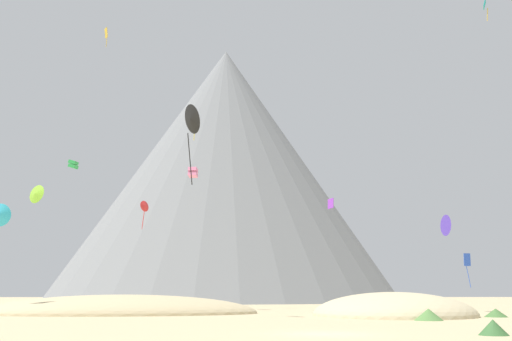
{
  "coord_description": "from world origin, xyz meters",
  "views": [
    {
      "loc": [
        -4.11,
        -30.49,
        2.03
      ],
      "look_at": [
        -2.16,
        44.57,
        16.99
      ],
      "focal_mm": 42.72,
      "sensor_mm": 36.0,
      "label": 1
    }
  ],
  "objects_px": {
    "kite_indigo_low": "(447,225)",
    "kite_green_mid": "(73,164)",
    "kite_red_low": "(145,206)",
    "kite_yellow_mid": "(194,121)",
    "kite_gold_high": "(106,34)",
    "bush_mid_center": "(496,313)",
    "kite_teal_high": "(485,6)",
    "kite_lime_low": "(36,194)",
    "bush_near_left": "(493,327)",
    "kite_violet_low": "(331,203)",
    "rock_massif": "(224,174)",
    "kite_pink_mid": "(193,172)",
    "kite_black_mid": "(191,120)",
    "bush_near_right": "(429,315)",
    "kite_blue_low": "(467,262)"
  },
  "relations": [
    {
      "from": "bush_near_left",
      "to": "kite_violet_low",
      "type": "distance_m",
      "value": 55.21
    },
    {
      "from": "kite_lime_low",
      "to": "kite_green_mid",
      "type": "height_order",
      "value": "kite_green_mid"
    },
    {
      "from": "rock_massif",
      "to": "kite_green_mid",
      "type": "relative_size",
      "value": 69.06
    },
    {
      "from": "kite_black_mid",
      "to": "bush_near_right",
      "type": "bearing_deg",
      "value": 42.79
    },
    {
      "from": "kite_yellow_mid",
      "to": "kite_green_mid",
      "type": "height_order",
      "value": "kite_yellow_mid"
    },
    {
      "from": "bush_near_right",
      "to": "kite_indigo_low",
      "type": "bearing_deg",
      "value": 66.48
    },
    {
      "from": "kite_indigo_low",
      "to": "kite_red_low",
      "type": "distance_m",
      "value": 38.52
    },
    {
      "from": "kite_gold_high",
      "to": "kite_red_low",
      "type": "distance_m",
      "value": 30.06
    },
    {
      "from": "rock_massif",
      "to": "kite_teal_high",
      "type": "bearing_deg",
      "value": -66.33
    },
    {
      "from": "rock_massif",
      "to": "kite_black_mid",
      "type": "distance_m",
      "value": 87.32
    },
    {
      "from": "kite_indigo_low",
      "to": "kite_green_mid",
      "type": "relative_size",
      "value": 1.63
    },
    {
      "from": "kite_red_low",
      "to": "kite_yellow_mid",
      "type": "xyz_separation_m",
      "value": [
        6.64,
        -5.89,
        10.01
      ]
    },
    {
      "from": "rock_massif",
      "to": "kite_indigo_low",
      "type": "xyz_separation_m",
      "value": [
        25.28,
        -72.88,
        -19.52
      ]
    },
    {
      "from": "kite_indigo_low",
      "to": "bush_near_left",
      "type": "bearing_deg",
      "value": 153.37
    },
    {
      "from": "bush_mid_center",
      "to": "kite_lime_low",
      "type": "bearing_deg",
      "value": 161.07
    },
    {
      "from": "bush_near_right",
      "to": "kite_red_low",
      "type": "relative_size",
      "value": 0.54
    },
    {
      "from": "kite_red_low",
      "to": "kite_pink_mid",
      "type": "relative_size",
      "value": 3.24
    },
    {
      "from": "kite_indigo_low",
      "to": "kite_teal_high",
      "type": "height_order",
      "value": "kite_teal_high"
    },
    {
      "from": "bush_mid_center",
      "to": "kite_red_low",
      "type": "distance_m",
      "value": 46.69
    },
    {
      "from": "kite_teal_high",
      "to": "kite_green_mid",
      "type": "relative_size",
      "value": 1.87
    },
    {
      "from": "kite_pink_mid",
      "to": "kite_teal_high",
      "type": "bearing_deg",
      "value": 0.14
    },
    {
      "from": "kite_indigo_low",
      "to": "kite_black_mid",
      "type": "height_order",
      "value": "kite_black_mid"
    },
    {
      "from": "rock_massif",
      "to": "kite_pink_mid",
      "type": "distance_m",
      "value": 67.86
    },
    {
      "from": "rock_massif",
      "to": "kite_red_low",
      "type": "distance_m",
      "value": 58.37
    },
    {
      "from": "kite_indigo_low",
      "to": "kite_teal_high",
      "type": "xyz_separation_m",
      "value": [
        6.27,
        0.91,
        25.3
      ]
    },
    {
      "from": "bush_mid_center",
      "to": "kite_blue_low",
      "type": "bearing_deg",
      "value": 73.35
    },
    {
      "from": "kite_indigo_low",
      "to": "kite_green_mid",
      "type": "xyz_separation_m",
      "value": [
        -45.41,
        22.47,
        10.97
      ]
    },
    {
      "from": "kite_indigo_low",
      "to": "kite_teal_high",
      "type": "bearing_deg",
      "value": -92.37
    },
    {
      "from": "bush_near_left",
      "to": "kite_red_low",
      "type": "relative_size",
      "value": 0.37
    },
    {
      "from": "kite_lime_low",
      "to": "bush_near_left",
      "type": "bearing_deg",
      "value": -17.05
    },
    {
      "from": "kite_blue_low",
      "to": "kite_red_low",
      "type": "bearing_deg",
      "value": 31.97
    },
    {
      "from": "bush_near_left",
      "to": "rock_massif",
      "type": "distance_m",
      "value": 111.13
    },
    {
      "from": "bush_mid_center",
      "to": "rock_massif",
      "type": "distance_m",
      "value": 93.46
    },
    {
      "from": "kite_indigo_low",
      "to": "kite_green_mid",
      "type": "height_order",
      "value": "kite_green_mid"
    },
    {
      "from": "kite_gold_high",
      "to": "bush_mid_center",
      "type": "bearing_deg",
      "value": 62.36
    },
    {
      "from": "bush_near_right",
      "to": "kite_red_low",
      "type": "distance_m",
      "value": 46.15
    },
    {
      "from": "bush_mid_center",
      "to": "rock_massif",
      "type": "bearing_deg",
      "value": 105.88
    },
    {
      "from": "kite_lime_low",
      "to": "rock_massif",
      "type": "bearing_deg",
      "value": 104.88
    },
    {
      "from": "kite_green_mid",
      "to": "kite_violet_low",
      "type": "bearing_deg",
      "value": -79.67
    },
    {
      "from": "kite_gold_high",
      "to": "kite_red_low",
      "type": "relative_size",
      "value": 0.81
    },
    {
      "from": "kite_black_mid",
      "to": "kite_yellow_mid",
      "type": "bearing_deg",
      "value": 153.04
    },
    {
      "from": "kite_blue_low",
      "to": "kite_green_mid",
      "type": "height_order",
      "value": "kite_green_mid"
    },
    {
      "from": "kite_lime_low",
      "to": "kite_teal_high",
      "type": "xyz_separation_m",
      "value": [
        49.65,
        -0.77,
        21.86
      ]
    },
    {
      "from": "kite_lime_low",
      "to": "kite_gold_high",
      "type": "xyz_separation_m",
      "value": [
        1.04,
        23.51,
        28.66
      ]
    },
    {
      "from": "kite_black_mid",
      "to": "kite_blue_low",
      "type": "relative_size",
      "value": 1.58
    },
    {
      "from": "bush_near_right",
      "to": "kite_blue_low",
      "type": "height_order",
      "value": "kite_blue_low"
    },
    {
      "from": "kite_teal_high",
      "to": "kite_violet_low",
      "type": "distance_m",
      "value": 31.73
    },
    {
      "from": "bush_near_right",
      "to": "kite_lime_low",
      "type": "relative_size",
      "value": 0.98
    },
    {
      "from": "bush_mid_center",
      "to": "kite_indigo_low",
      "type": "bearing_deg",
      "value": 86.11
    },
    {
      "from": "kite_pink_mid",
      "to": "kite_green_mid",
      "type": "xyz_separation_m",
      "value": [
        -18.32,
        16.21,
        4.24
      ]
    }
  ]
}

